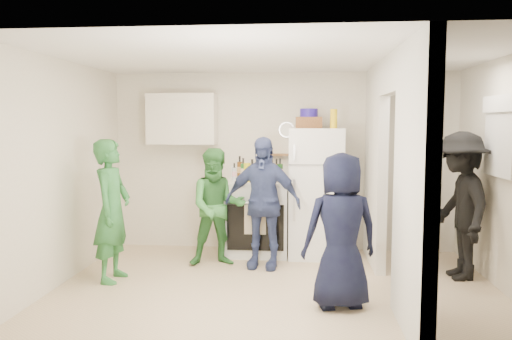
{
  "coord_description": "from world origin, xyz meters",
  "views": [
    {
      "loc": [
        0.26,
        -5.34,
        1.79
      ],
      "look_at": [
        -0.27,
        0.4,
        1.25
      ],
      "focal_mm": 35.0,
      "sensor_mm": 36.0,
      "label": 1
    }
  ],
  "objects": [
    {
      "name": "floor",
      "position": [
        0.0,
        0.0,
        0.0
      ],
      "size": [
        4.8,
        4.8,
        0.0
      ],
      "primitive_type": "plane",
      "color": "#CAB88E",
      "rests_on": "ground"
    },
    {
      "name": "wall_back",
      "position": [
        0.0,
        1.7,
        1.25
      ],
      "size": [
        4.8,
        0.0,
        4.8
      ],
      "primitive_type": "plane",
      "rotation": [
        1.57,
        0.0,
        0.0
      ],
      "color": "silver",
      "rests_on": "floor"
    },
    {
      "name": "wall_front",
      "position": [
        0.0,
        -1.7,
        1.25
      ],
      "size": [
        4.8,
        0.0,
        4.8
      ],
      "primitive_type": "plane",
      "rotation": [
        -1.57,
        0.0,
        0.0
      ],
      "color": "silver",
      "rests_on": "floor"
    },
    {
      "name": "wall_left",
      "position": [
        -2.4,
        0.0,
        1.25
      ],
      "size": [
        0.0,
        3.4,
        3.4
      ],
      "primitive_type": "plane",
      "rotation": [
        1.57,
        0.0,
        1.57
      ],
      "color": "silver",
      "rests_on": "floor"
    },
    {
      "name": "wall_right",
      "position": [
        2.4,
        0.0,
        1.25
      ],
      "size": [
        0.0,
        3.4,
        3.4
      ],
      "primitive_type": "plane",
      "rotation": [
        1.57,
        0.0,
        -1.57
      ],
      "color": "silver",
      "rests_on": "floor"
    },
    {
      "name": "ceiling",
      "position": [
        0.0,
        0.0,
        2.5
      ],
      "size": [
        4.8,
        4.8,
        0.0
      ],
      "primitive_type": "plane",
      "rotation": [
        3.14,
        0.0,
        0.0
      ],
      "color": "white",
      "rests_on": "wall_back"
    },
    {
      "name": "partition_pier_back",
      "position": [
        1.2,
        1.1,
        1.25
      ],
      "size": [
        0.12,
        1.2,
        2.5
      ],
      "primitive_type": "cube",
      "color": "silver",
      "rests_on": "floor"
    },
    {
      "name": "partition_pier_front",
      "position": [
        1.2,
        -1.1,
        1.25
      ],
      "size": [
        0.12,
        1.2,
        2.5
      ],
      "primitive_type": "cube",
      "color": "silver",
      "rests_on": "floor"
    },
    {
      "name": "partition_header",
      "position": [
        1.2,
        0.0,
        2.3
      ],
      "size": [
        0.12,
        1.0,
        0.4
      ],
      "primitive_type": "cube",
      "color": "silver",
      "rests_on": "partition_pier_back"
    },
    {
      "name": "stove",
      "position": [
        -0.33,
        1.37,
        0.51
      ],
      "size": [
        0.86,
        0.71,
        1.02
      ],
      "primitive_type": "cube",
      "color": "white",
      "rests_on": "floor"
    },
    {
      "name": "upper_cabinet",
      "position": [
        -1.4,
        1.52,
        1.85
      ],
      "size": [
        0.95,
        0.34,
        0.7
      ],
      "primitive_type": "cube",
      "color": "silver",
      "rests_on": "wall_back"
    },
    {
      "name": "fridge",
      "position": [
        0.45,
        1.34,
        0.86
      ],
      "size": [
        0.71,
        0.69,
        1.72
      ],
      "primitive_type": "cube",
      "color": "white",
      "rests_on": "floor"
    },
    {
      "name": "wicker_basket",
      "position": [
        0.35,
        1.39,
        1.8
      ],
      "size": [
        0.35,
        0.25,
        0.15
      ],
      "primitive_type": "cube",
      "color": "brown",
      "rests_on": "fridge"
    },
    {
      "name": "blue_bowl",
      "position": [
        0.35,
        1.39,
        1.93
      ],
      "size": [
        0.24,
        0.24,
        0.11
      ],
      "primitive_type": "cylinder",
      "color": "navy",
      "rests_on": "wicker_basket"
    },
    {
      "name": "yellow_cup_stack_top",
      "position": [
        0.67,
        1.24,
        1.85
      ],
      "size": [
        0.09,
        0.09,
        0.25
      ],
      "primitive_type": "cylinder",
      "color": "yellow",
      "rests_on": "fridge"
    },
    {
      "name": "wall_clock",
      "position": [
        0.05,
        1.68,
        1.7
      ],
      "size": [
        0.22,
        0.02,
        0.22
      ],
      "primitive_type": "cylinder",
      "rotation": [
        1.57,
        0.0,
        0.0
      ],
      "color": "white",
      "rests_on": "wall_back"
    },
    {
      "name": "spice_shelf",
      "position": [
        0.0,
        1.65,
        1.35
      ],
      "size": [
        0.35,
        0.08,
        0.03
      ],
      "primitive_type": "cube",
      "color": "olive",
      "rests_on": "wall_back"
    },
    {
      "name": "nook_window",
      "position": [
        2.38,
        0.2,
        1.65
      ],
      "size": [
        0.03,
        0.7,
        0.8
      ],
      "primitive_type": "cube",
      "color": "black",
      "rests_on": "wall_right"
    },
    {
      "name": "nook_window_frame",
      "position": [
        2.36,
        0.2,
        1.65
      ],
      "size": [
        0.04,
        0.76,
        0.86
      ],
      "primitive_type": "cube",
      "color": "white",
      "rests_on": "wall_right"
    },
    {
      "name": "nook_valance",
      "position": [
        2.34,
        0.2,
        2.0
      ],
      "size": [
        0.04,
        0.82,
        0.18
      ],
      "primitive_type": "cube",
      "color": "white",
      "rests_on": "wall_right"
    },
    {
      "name": "yellow_cup_stack_stove",
      "position": [
        -0.45,
        1.15,
        1.15
      ],
      "size": [
        0.09,
        0.09,
        0.25
      ],
      "primitive_type": "cylinder",
      "color": "yellow",
      "rests_on": "stove"
    },
    {
      "name": "red_cup",
      "position": [
        -0.11,
        1.17,
        1.08
      ],
      "size": [
        0.09,
        0.09,
        0.12
      ],
      "primitive_type": "cylinder",
      "color": "#B7330C",
      "rests_on": "stove"
    },
    {
      "name": "person_green_left",
      "position": [
        -1.87,
        0.06,
        0.81
      ],
      "size": [
        0.4,
        0.6,
        1.61
      ],
      "primitive_type": "imported",
      "rotation": [
        0.0,
        0.0,
        1.54
      ],
      "color": "#30783F",
      "rests_on": "floor"
    },
    {
      "name": "person_green_center",
      "position": [
        -0.79,
        0.79,
        0.74
      ],
      "size": [
        0.83,
        0.72,
        1.48
      ],
      "primitive_type": "imported",
      "rotation": [
        0.0,
        0.0,
        0.24
      ],
      "color": "#3B883E",
      "rests_on": "floor"
    },
    {
      "name": "person_denim",
      "position": [
        -0.22,
        0.74,
        0.81
      ],
      "size": [
        1.01,
        0.55,
        1.63
      ],
      "primitive_type": "imported",
      "rotation": [
        0.0,
        0.0,
        -0.17
      ],
      "color": "#3A4980",
      "rests_on": "floor"
    },
    {
      "name": "person_navy",
      "position": [
        0.65,
        -0.55,
        0.76
      ],
      "size": [
        0.84,
        0.65,
        1.52
      ],
      "primitive_type": "imported",
      "rotation": [
        0.0,
        0.0,
        -2.89
      ],
      "color": "black",
      "rests_on": "floor"
    },
    {
      "name": "person_nook",
      "position": [
        2.09,
        0.51,
        0.85
      ],
      "size": [
        0.69,
        1.13,
        1.7
      ],
      "primitive_type": "imported",
      "rotation": [
        0.0,
        0.0,
        -1.52
      ],
      "color": "black",
      "rests_on": "floor"
    },
    {
      "name": "bottle_a",
      "position": [
        -0.59,
        1.49,
        1.18
      ],
      "size": [
        0.07,
        0.07,
        0.32
      ],
      "primitive_type": "cylinder",
      "color": "brown",
      "rests_on": "stove"
    },
    {
      "name": "bottle_b",
      "position": [
        -0.52,
        1.31,
        1.17
      ],
      "size": [
        0.07,
        0.07,
        0.3
      ],
      "primitive_type": "cylinder",
      "color": "#1D591F",
      "rests_on": "stove"
    },
    {
      "name": "bottle_c",
      "position": [
        -0.42,
        1.51,
        1.16
      ],
      "size": [
        0.08,
        0.08,
        0.27
      ],
      "primitive_type": "cylinder",
      "color": "silver",
      "rests_on": "stove"
    },
    {
      "name": "bottle_d",
      "position": [
        -0.31,
        1.33,
        1.14
      ],
      "size": [
        0.08,
        0.08,
        0.24
      ],
      "primitive_type": "cylinder",
      "color": "#5F1410",
      "rests_on": "stove"
    },
    {
      "name": "bottle_e",
      "position": [
        -0.25,
        1.54,
        1.16
      ],
      "size": [
        0.07,
        0.07,
        0.28
      ],
      "primitive_type": "cylinder",
      "color": "#9898A8",
      "rests_on": "stove"
    },
    {
      "name": "bottle_f",
      "position": [
        -0.14,
        1.39,
        1.17
      ],
      "size": [
        0.08,
        0.08,
        0.31
      ],
      "primitive_type": "cylinder",
      "color": "#214017",
      "rests_on": "stove"
    },
    {
      "name": "bottle_g",
      "position": [
        -0.08,
        1.53,
        1.16
      ],
      "size": [
        0.07,
        0.07,
        0.28
      ],
      "primitive_type": "cylinder",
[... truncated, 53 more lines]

